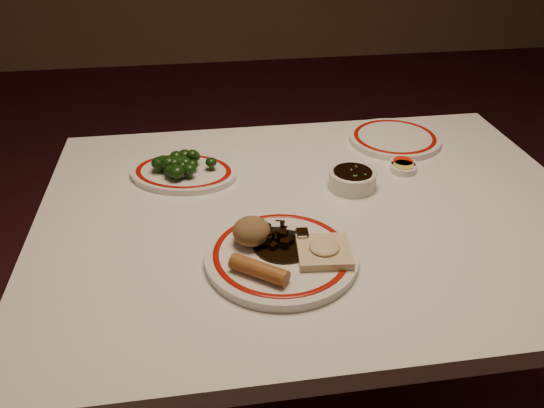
{
  "coord_description": "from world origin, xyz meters",
  "views": [
    {
      "loc": [
        -0.24,
        -0.95,
        1.38
      ],
      "look_at": [
        -0.11,
        -0.05,
        0.8
      ],
      "focal_mm": 35.0,
      "sensor_mm": 36.0,
      "label": 1
    }
  ],
  "objects_px": {
    "main_plate": "(281,255)",
    "rice_mound": "(252,231)",
    "broccoli_pile": "(180,163)",
    "fried_wonton": "(324,250)",
    "soy_bowl": "(352,179)",
    "broccoli_plate": "(184,173)",
    "spring_roll": "(259,270)",
    "dining_table": "(314,242)",
    "stirfry_heap": "(283,240)"
  },
  "relations": [
    {
      "from": "main_plate",
      "to": "rice_mound",
      "type": "xyz_separation_m",
      "value": [
        -0.05,
        0.04,
        0.03
      ]
    },
    {
      "from": "broccoli_pile",
      "to": "rice_mound",
      "type": "bearing_deg",
      "value": -66.57
    },
    {
      "from": "main_plate",
      "to": "fried_wonton",
      "type": "height_order",
      "value": "fried_wonton"
    },
    {
      "from": "main_plate",
      "to": "soy_bowl",
      "type": "relative_size",
      "value": 3.01
    },
    {
      "from": "rice_mound",
      "to": "fried_wonton",
      "type": "height_order",
      "value": "rice_mound"
    },
    {
      "from": "broccoli_pile",
      "to": "broccoli_plate",
      "type": "bearing_deg",
      "value": 22.61
    },
    {
      "from": "rice_mound",
      "to": "spring_roll",
      "type": "relative_size",
      "value": 0.67
    },
    {
      "from": "main_plate",
      "to": "rice_mound",
      "type": "relative_size",
      "value": 4.49
    },
    {
      "from": "dining_table",
      "to": "spring_roll",
      "type": "xyz_separation_m",
      "value": [
        -0.16,
        -0.23,
        0.12
      ]
    },
    {
      "from": "main_plate",
      "to": "broccoli_pile",
      "type": "height_order",
      "value": "broccoli_pile"
    },
    {
      "from": "main_plate",
      "to": "dining_table",
      "type": "bearing_deg",
      "value": 58.07
    },
    {
      "from": "spring_roll",
      "to": "broccoli_pile",
      "type": "distance_m",
      "value": 0.44
    },
    {
      "from": "dining_table",
      "to": "main_plate",
      "type": "distance_m",
      "value": 0.22
    },
    {
      "from": "rice_mound",
      "to": "broccoli_pile",
      "type": "relative_size",
      "value": 0.47
    },
    {
      "from": "stirfry_heap",
      "to": "main_plate",
      "type": "bearing_deg",
      "value": -103.93
    },
    {
      "from": "main_plate",
      "to": "spring_roll",
      "type": "bearing_deg",
      "value": -128.5
    },
    {
      "from": "stirfry_heap",
      "to": "broccoli_plate",
      "type": "xyz_separation_m",
      "value": [
        -0.19,
        0.33,
        -0.02
      ]
    },
    {
      "from": "rice_mound",
      "to": "broccoli_plate",
      "type": "xyz_separation_m",
      "value": [
        -0.13,
        0.32,
        -0.04
      ]
    },
    {
      "from": "dining_table",
      "to": "broccoli_pile",
      "type": "height_order",
      "value": "broccoli_pile"
    },
    {
      "from": "stirfry_heap",
      "to": "broccoli_plate",
      "type": "height_order",
      "value": "stirfry_heap"
    },
    {
      "from": "rice_mound",
      "to": "broccoli_plate",
      "type": "relative_size",
      "value": 0.24
    },
    {
      "from": "stirfry_heap",
      "to": "broccoli_plate",
      "type": "relative_size",
      "value": 0.4
    },
    {
      "from": "broccoli_plate",
      "to": "stirfry_heap",
      "type": "bearing_deg",
      "value": -60.34
    },
    {
      "from": "stirfry_heap",
      "to": "soy_bowl",
      "type": "bearing_deg",
      "value": 47.45
    },
    {
      "from": "broccoli_pile",
      "to": "stirfry_heap",
      "type": "bearing_deg",
      "value": -59.2
    },
    {
      "from": "dining_table",
      "to": "stirfry_heap",
      "type": "bearing_deg",
      "value": -124.78
    },
    {
      "from": "rice_mound",
      "to": "stirfry_heap",
      "type": "bearing_deg",
      "value": -11.68
    },
    {
      "from": "broccoli_pile",
      "to": "soy_bowl",
      "type": "height_order",
      "value": "broccoli_pile"
    },
    {
      "from": "soy_bowl",
      "to": "broccoli_pile",
      "type": "bearing_deg",
      "value": 164.67
    },
    {
      "from": "dining_table",
      "to": "fried_wonton",
      "type": "xyz_separation_m",
      "value": [
        -0.03,
        -0.19,
        0.12
      ]
    },
    {
      "from": "main_plate",
      "to": "broccoli_plate",
      "type": "bearing_deg",
      "value": 116.89
    },
    {
      "from": "broccoli_plate",
      "to": "broccoli_pile",
      "type": "bearing_deg",
      "value": -157.39
    },
    {
      "from": "fried_wonton",
      "to": "stirfry_heap",
      "type": "distance_m",
      "value": 0.08
    },
    {
      "from": "stirfry_heap",
      "to": "soy_bowl",
      "type": "distance_m",
      "value": 0.29
    },
    {
      "from": "dining_table",
      "to": "stirfry_heap",
      "type": "xyz_separation_m",
      "value": [
        -0.1,
        -0.14,
        0.12
      ]
    },
    {
      "from": "spring_roll",
      "to": "fried_wonton",
      "type": "xyz_separation_m",
      "value": [
        0.13,
        0.04,
        -0.0
      ]
    },
    {
      "from": "dining_table",
      "to": "broccoli_pile",
      "type": "relative_size",
      "value": 7.75
    },
    {
      "from": "stirfry_heap",
      "to": "broccoli_pile",
      "type": "xyz_separation_m",
      "value": [
        -0.19,
        0.32,
        0.01
      ]
    },
    {
      "from": "dining_table",
      "to": "broccoli_plate",
      "type": "bearing_deg",
      "value": 146.82
    },
    {
      "from": "stirfry_heap",
      "to": "soy_bowl",
      "type": "height_order",
      "value": "stirfry_heap"
    },
    {
      "from": "rice_mound",
      "to": "broccoli_pile",
      "type": "height_order",
      "value": "rice_mound"
    },
    {
      "from": "fried_wonton",
      "to": "spring_roll",
      "type": "bearing_deg",
      "value": -161.24
    },
    {
      "from": "dining_table",
      "to": "main_plate",
      "type": "xyz_separation_m",
      "value": [
        -0.11,
        -0.17,
        0.1
      ]
    },
    {
      "from": "rice_mound",
      "to": "broccoli_plate",
      "type": "bearing_deg",
      "value": 112.15
    },
    {
      "from": "stirfry_heap",
      "to": "broccoli_pile",
      "type": "height_order",
      "value": "broccoli_pile"
    },
    {
      "from": "spring_roll",
      "to": "dining_table",
      "type": "bearing_deg",
      "value": 3.12
    },
    {
      "from": "dining_table",
      "to": "broccoli_plate",
      "type": "xyz_separation_m",
      "value": [
        -0.29,
        0.19,
        0.1
      ]
    },
    {
      "from": "spring_roll",
      "to": "soy_bowl",
      "type": "distance_m",
      "value": 0.4
    },
    {
      "from": "spring_roll",
      "to": "stirfry_heap",
      "type": "relative_size",
      "value": 0.91
    },
    {
      "from": "soy_bowl",
      "to": "fried_wonton",
      "type": "bearing_deg",
      "value": -116.07
    }
  ]
}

